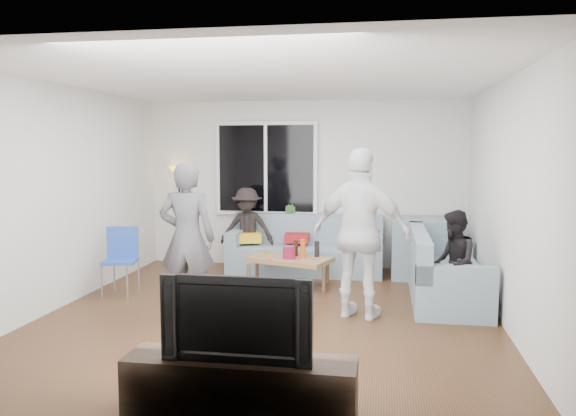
% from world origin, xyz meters
% --- Properties ---
extents(floor, '(5.00, 5.50, 0.04)m').
position_xyz_m(floor, '(0.00, 0.00, -0.02)').
color(floor, '#56351C').
rests_on(floor, ground).
extents(ceiling, '(5.00, 5.50, 0.04)m').
position_xyz_m(ceiling, '(0.00, 0.00, 2.62)').
color(ceiling, white).
rests_on(ceiling, ground).
extents(wall_back, '(5.00, 0.04, 2.60)m').
position_xyz_m(wall_back, '(0.00, 2.77, 1.30)').
color(wall_back, silver).
rests_on(wall_back, ground).
extents(wall_front, '(5.00, 0.04, 2.60)m').
position_xyz_m(wall_front, '(0.00, -2.77, 1.30)').
color(wall_front, silver).
rests_on(wall_front, ground).
extents(wall_left, '(0.04, 5.50, 2.60)m').
position_xyz_m(wall_left, '(-2.52, 0.00, 1.30)').
color(wall_left, silver).
rests_on(wall_left, ground).
extents(wall_right, '(0.04, 5.50, 2.60)m').
position_xyz_m(wall_right, '(2.52, 0.00, 1.30)').
color(wall_right, silver).
rests_on(wall_right, ground).
extents(window_frame, '(1.62, 0.06, 1.47)m').
position_xyz_m(window_frame, '(-0.60, 2.69, 1.55)').
color(window_frame, white).
rests_on(window_frame, wall_back).
extents(window_glass, '(1.50, 0.02, 1.35)m').
position_xyz_m(window_glass, '(-0.60, 2.65, 1.55)').
color(window_glass, black).
rests_on(window_glass, window_frame).
extents(window_mullion, '(0.05, 0.03, 1.35)m').
position_xyz_m(window_mullion, '(-0.60, 2.64, 1.55)').
color(window_mullion, white).
rests_on(window_mullion, window_frame).
extents(radiator, '(1.30, 0.12, 0.62)m').
position_xyz_m(radiator, '(-0.60, 2.65, 0.31)').
color(radiator, silver).
rests_on(radiator, floor).
extents(potted_plant, '(0.24, 0.21, 0.38)m').
position_xyz_m(potted_plant, '(-0.22, 2.62, 0.81)').
color(potted_plant, '#376729').
rests_on(potted_plant, radiator).
extents(vase, '(0.18, 0.18, 0.16)m').
position_xyz_m(vase, '(-0.86, 2.62, 0.70)').
color(vase, silver).
rests_on(vase, radiator).
extents(sofa_back_section, '(2.30, 0.85, 0.85)m').
position_xyz_m(sofa_back_section, '(0.08, 2.27, 0.42)').
color(sofa_back_section, gray).
rests_on(sofa_back_section, floor).
extents(sofa_right_section, '(2.00, 0.85, 0.85)m').
position_xyz_m(sofa_right_section, '(2.02, 0.97, 0.42)').
color(sofa_right_section, gray).
rests_on(sofa_right_section, floor).
extents(sofa_corner, '(0.85, 0.85, 0.85)m').
position_xyz_m(sofa_corner, '(1.79, 2.27, 0.42)').
color(sofa_corner, gray).
rests_on(sofa_corner, floor).
extents(cushion_yellow, '(0.46, 0.43, 0.14)m').
position_xyz_m(cushion_yellow, '(-0.80, 2.25, 0.51)').
color(cushion_yellow, gold).
rests_on(cushion_yellow, sofa_back_section).
extents(cushion_red, '(0.38, 0.32, 0.13)m').
position_xyz_m(cushion_red, '(-0.06, 2.33, 0.51)').
color(cushion_red, maroon).
rests_on(cushion_red, sofa_back_section).
extents(coffee_table, '(1.23, 0.91, 0.40)m').
position_xyz_m(coffee_table, '(-0.01, 1.35, 0.20)').
color(coffee_table, '#A87D51').
rests_on(coffee_table, floor).
extents(pitcher, '(0.17, 0.17, 0.17)m').
position_xyz_m(pitcher, '(0.00, 1.25, 0.49)').
color(pitcher, maroon).
rests_on(pitcher, coffee_table).
extents(side_chair, '(0.48, 0.48, 0.86)m').
position_xyz_m(side_chair, '(-2.05, 0.52, 0.43)').
color(side_chair, '#284DB1').
rests_on(side_chair, floor).
extents(floor_lamp, '(0.32, 0.32, 1.56)m').
position_xyz_m(floor_lamp, '(-2.05, 2.70, 0.78)').
color(floor_lamp, gold).
rests_on(floor_lamp, floor).
extents(player_left, '(0.66, 0.46, 1.73)m').
position_xyz_m(player_left, '(-0.93, -0.11, 0.86)').
color(player_left, '#48484C').
rests_on(player_left, floor).
extents(player_right, '(1.18, 0.75, 1.88)m').
position_xyz_m(player_right, '(1.00, 0.06, 0.94)').
color(player_right, silver).
rests_on(player_right, floor).
extents(spectator_right, '(0.46, 0.58, 1.19)m').
position_xyz_m(spectator_right, '(2.02, 0.32, 0.59)').
color(spectator_right, black).
rests_on(spectator_right, floor).
extents(spectator_back, '(0.84, 0.51, 1.27)m').
position_xyz_m(spectator_back, '(-0.82, 2.30, 0.63)').
color(spectator_back, black).
rests_on(spectator_back, floor).
extents(tv_console, '(1.60, 0.40, 0.44)m').
position_xyz_m(tv_console, '(0.29, -2.50, 0.22)').
color(tv_console, '#36261B').
rests_on(tv_console, floor).
extents(television, '(1.03, 0.14, 0.59)m').
position_xyz_m(television, '(0.29, -2.50, 0.74)').
color(television, black).
rests_on(television, tv_console).
extents(bottle_d, '(0.07, 0.07, 0.26)m').
position_xyz_m(bottle_d, '(0.18, 1.30, 0.53)').
color(bottle_d, '#C95111').
rests_on(bottle_d, coffee_table).
extents(bottle_c, '(0.07, 0.07, 0.22)m').
position_xyz_m(bottle_c, '(0.06, 1.45, 0.51)').
color(bottle_c, '#33190B').
rests_on(bottle_c, coffee_table).
extents(bottle_e, '(0.07, 0.07, 0.22)m').
position_xyz_m(bottle_e, '(0.35, 1.45, 0.51)').
color(bottle_e, black).
rests_on(bottle_e, coffee_table).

